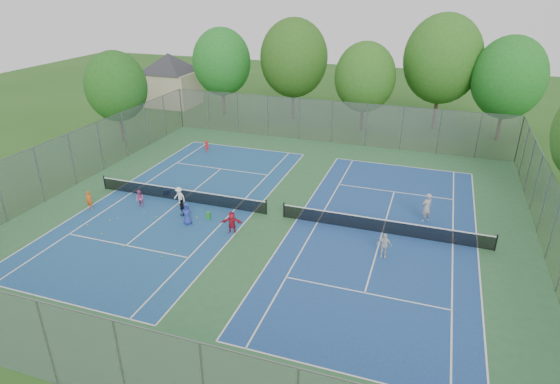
# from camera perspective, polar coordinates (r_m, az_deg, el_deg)

# --- Properties ---
(ground) EXTENTS (120.00, 120.00, 0.00)m
(ground) POSITION_cam_1_polar(r_m,az_deg,el_deg) (30.86, -0.60, -2.93)
(ground) COLOR #265219
(ground) RESTS_ON ground
(court_pad) EXTENTS (32.00, 32.00, 0.01)m
(court_pad) POSITION_cam_1_polar(r_m,az_deg,el_deg) (30.85, -0.60, -2.92)
(court_pad) COLOR #2D5F35
(court_pad) RESTS_ON ground
(court_left) EXTENTS (10.97, 23.77, 0.01)m
(court_left) POSITION_cam_1_polar(r_m,az_deg,el_deg) (33.61, -11.93, -1.05)
(court_left) COLOR navy
(court_left) RESTS_ON court_pad
(court_right) EXTENTS (10.97, 23.77, 0.01)m
(court_right) POSITION_cam_1_polar(r_m,az_deg,el_deg) (29.53, 12.36, -4.87)
(court_right) COLOR navy
(court_right) RESTS_ON court_pad
(net_left) EXTENTS (12.87, 0.10, 0.91)m
(net_left) POSITION_cam_1_polar(r_m,az_deg,el_deg) (33.42, -11.99, -0.37)
(net_left) COLOR black
(net_left) RESTS_ON ground
(net_right) EXTENTS (12.87, 0.10, 0.91)m
(net_right) POSITION_cam_1_polar(r_m,az_deg,el_deg) (29.32, 12.43, -4.12)
(net_right) COLOR black
(net_right) RESTS_ON ground
(fence_north) EXTENTS (32.00, 0.10, 4.00)m
(fence_north) POSITION_cam_1_polar(r_m,az_deg,el_deg) (44.50, 6.35, 8.45)
(fence_north) COLOR gray
(fence_north) RESTS_ON ground
(fence_south) EXTENTS (32.00, 0.10, 4.00)m
(fence_south) POSITION_cam_1_polar(r_m,az_deg,el_deg) (18.17, -18.80, -19.45)
(fence_south) COLOR gray
(fence_south) RESTS_ON ground
(fence_west) EXTENTS (0.10, 32.00, 4.00)m
(fence_west) POSITION_cam_1_polar(r_m,az_deg,el_deg) (38.07, -24.01, 3.62)
(fence_west) COLOR gray
(fence_west) RESTS_ON ground
(fence_east) EXTENTS (0.10, 32.00, 4.00)m
(fence_east) POSITION_cam_1_polar(r_m,az_deg,el_deg) (29.34, 30.38, -3.75)
(fence_east) COLOR gray
(fence_east) RESTS_ON ground
(house) EXTENTS (11.03, 11.03, 7.30)m
(house) POSITION_cam_1_polar(r_m,az_deg,el_deg) (59.60, -13.35, 14.25)
(house) COLOR #B7A88C
(house) RESTS_ON ground
(tree_nw) EXTENTS (6.40, 6.40, 9.58)m
(tree_nw) POSITION_cam_1_polar(r_m,az_deg,el_deg) (53.76, -7.12, 15.46)
(tree_nw) COLOR #443326
(tree_nw) RESTS_ON ground
(tree_nl) EXTENTS (7.20, 7.20, 10.69)m
(tree_nl) POSITION_cam_1_polar(r_m,az_deg,el_deg) (51.67, 1.70, 15.99)
(tree_nl) COLOR #443326
(tree_nl) RESTS_ON ground
(tree_nc) EXTENTS (6.00, 6.00, 8.85)m
(tree_nc) POSITION_cam_1_polar(r_m,az_deg,el_deg) (48.15, 10.32, 13.60)
(tree_nc) COLOR #443326
(tree_nc) RESTS_ON ground
(tree_nr) EXTENTS (7.60, 7.60, 11.42)m
(tree_nr) POSITION_cam_1_polar(r_m,az_deg,el_deg) (50.30, 19.21, 15.05)
(tree_nr) COLOR #443326
(tree_nr) RESTS_ON ground
(tree_ne) EXTENTS (6.60, 6.60, 9.77)m
(tree_ne) POSITION_cam_1_polar(r_m,az_deg,el_deg) (48.84, 26.13, 12.39)
(tree_ne) COLOR #443326
(tree_ne) RESTS_ON ground
(tree_side_w) EXTENTS (5.60, 5.60, 8.47)m
(tree_side_w) POSITION_cam_1_polar(r_m,az_deg,el_deg) (46.43, -19.35, 12.05)
(tree_side_w) COLOR #443326
(tree_side_w) RESTS_ON ground
(ball_crate) EXTENTS (0.45, 0.45, 0.33)m
(ball_crate) POSITION_cam_1_polar(r_m,az_deg,el_deg) (34.83, -13.61, -0.01)
(ball_crate) COLOR blue
(ball_crate) RESTS_ON ground
(ball_hopper) EXTENTS (0.28, 0.28, 0.49)m
(ball_hopper) POSITION_cam_1_polar(r_m,az_deg,el_deg) (30.71, -8.72, -2.86)
(ball_hopper) COLOR green
(ball_hopper) RESTS_ON ground
(student_a) EXTENTS (0.50, 0.36, 1.28)m
(student_a) POSITION_cam_1_polar(r_m,az_deg,el_deg) (34.06, -22.24, -0.92)
(student_a) COLOR #E25415
(student_a) RESTS_ON ground
(student_b) EXTENTS (0.67, 0.57, 1.21)m
(student_b) POSITION_cam_1_polar(r_m,az_deg,el_deg) (33.21, -16.72, -0.79)
(student_b) COLOR #CA4E87
(student_b) RESTS_ON ground
(student_c) EXTENTS (0.99, 0.68, 1.40)m
(student_c) POSITION_cam_1_polar(r_m,az_deg,el_deg) (32.60, -12.16, -0.57)
(student_c) COLOR white
(student_c) RESTS_ON ground
(student_d) EXTENTS (0.73, 0.57, 1.16)m
(student_d) POSITION_cam_1_polar(r_m,az_deg,el_deg) (31.29, -11.87, -1.89)
(student_d) COLOR black
(student_d) RESTS_ON ground
(student_e) EXTENTS (0.85, 0.71, 1.48)m
(student_e) POSITION_cam_1_polar(r_m,az_deg,el_deg) (30.09, -11.27, -2.62)
(student_e) COLOR navy
(student_e) RESTS_ON ground
(student_f) EXTENTS (1.37, 0.73, 1.41)m
(student_f) POSITION_cam_1_polar(r_m,az_deg,el_deg) (28.74, -5.89, -3.69)
(student_f) COLOR #B2192B
(student_f) RESTS_ON ground
(child_far_baseline) EXTENTS (0.77, 0.57, 1.06)m
(child_far_baseline) POSITION_cam_1_polar(r_m,az_deg,el_deg) (42.66, -8.92, 5.52)
(child_far_baseline) COLOR red
(child_far_baseline) RESTS_ON ground
(instructor) EXTENTS (0.85, 0.81, 1.96)m
(instructor) POSITION_cam_1_polar(r_m,az_deg,el_deg) (31.17, 17.44, -1.83)
(instructor) COLOR #9A9A9D
(instructor) RESTS_ON ground
(teen_court_b) EXTENTS (0.89, 0.44, 1.47)m
(teen_court_b) POSITION_cam_1_polar(r_m,az_deg,el_deg) (26.82, 12.56, -6.34)
(teen_court_b) COLOR silver
(teen_court_b) RESTS_ON ground
(tennis_ball_0) EXTENTS (0.07, 0.07, 0.07)m
(tennis_ball_0) POSITION_cam_1_polar(r_m,az_deg,el_deg) (30.68, -20.93, -4.81)
(tennis_ball_0) COLOR yellow
(tennis_ball_0) RESTS_ON ground
(tennis_ball_1) EXTENTS (0.07, 0.07, 0.07)m
(tennis_ball_1) POSITION_cam_1_polar(r_m,az_deg,el_deg) (32.26, -19.16, -3.05)
(tennis_ball_1) COLOR gold
(tennis_ball_1) RESTS_ON ground
(tennis_ball_2) EXTENTS (0.07, 0.07, 0.07)m
(tennis_ball_2) POSITION_cam_1_polar(r_m,az_deg,el_deg) (32.07, -22.44, -3.76)
(tennis_ball_2) COLOR #CCF438
(tennis_ball_2) RESTS_ON ground
(tennis_ball_3) EXTENTS (0.07, 0.07, 0.07)m
(tennis_ball_3) POSITION_cam_1_polar(r_m,az_deg,el_deg) (32.19, -19.99, -3.24)
(tennis_ball_3) COLOR #C6D030
(tennis_ball_3) RESTS_ON ground
(tennis_ball_4) EXTENTS (0.07, 0.07, 0.07)m
(tennis_ball_4) POSITION_cam_1_polar(r_m,az_deg,el_deg) (31.05, -10.08, -3.09)
(tennis_ball_4) COLOR #C5E635
(tennis_ball_4) RESTS_ON ground
(tennis_ball_5) EXTENTS (0.07, 0.07, 0.07)m
(tennis_ball_5) POSITION_cam_1_polar(r_m,az_deg,el_deg) (32.57, -16.24, -2.36)
(tennis_ball_5) COLOR #ABCF30
(tennis_ball_5) RESTS_ON ground
(tennis_ball_6) EXTENTS (0.07, 0.07, 0.07)m
(tennis_ball_6) POSITION_cam_1_polar(r_m,az_deg,el_deg) (26.93, -11.59, -7.85)
(tennis_ball_6) COLOR #ADC32D
(tennis_ball_6) RESTS_ON ground
(tennis_ball_7) EXTENTS (0.07, 0.07, 0.07)m
(tennis_ball_7) POSITION_cam_1_polar(r_m,az_deg,el_deg) (27.65, -12.68, -7.03)
(tennis_ball_7) COLOR #ACC72E
(tennis_ball_7) RESTS_ON ground
(tennis_ball_8) EXTENTS (0.07, 0.07, 0.07)m
(tennis_ball_8) POSITION_cam_1_polar(r_m,az_deg,el_deg) (30.31, -21.74, -5.33)
(tennis_ball_8) COLOR #CFDB33
(tennis_ball_8) RESTS_ON ground
(tennis_ball_9) EXTENTS (0.07, 0.07, 0.07)m
(tennis_ball_9) POSITION_cam_1_polar(r_m,az_deg,el_deg) (28.90, -18.56, -6.31)
(tennis_ball_9) COLOR #BCDF33
(tennis_ball_9) RESTS_ON ground
(tennis_ball_10) EXTENTS (0.07, 0.07, 0.07)m
(tennis_ball_10) POSITION_cam_1_polar(r_m,az_deg,el_deg) (31.72, -14.87, -2.94)
(tennis_ball_10) COLOR #A0C42D
(tennis_ball_10) RESTS_ON ground
(tennis_ball_11) EXTENTS (0.07, 0.07, 0.07)m
(tennis_ball_11) POSITION_cam_1_polar(r_m,az_deg,el_deg) (27.30, -14.23, -7.65)
(tennis_ball_11) COLOR #AFCC2F
(tennis_ball_11) RESTS_ON ground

